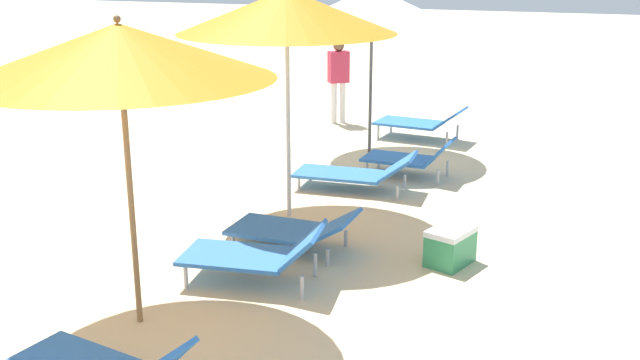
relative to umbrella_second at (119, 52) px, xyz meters
name	(u,v)px	position (x,y,z in m)	size (l,w,h in m)	color
umbrella_second	(119,52)	(0.00, 0.00, 0.00)	(2.45, 2.45, 2.60)	olive
lounger_second_shoreside	(256,254)	(0.60, 1.07, -2.01)	(1.43, 0.83, 0.60)	blue
umbrella_third	(287,12)	(0.15, 2.94, 0.10)	(2.49, 2.49, 2.72)	silver
lounger_third_shoreside	(357,172)	(0.58, 4.21, -2.07)	(1.63, 0.72, 0.54)	blue
lounger_third_inland	(294,229)	(0.62, 1.99, -2.08)	(1.36, 0.67, 0.46)	blue
umbrella_farthest	(372,4)	(0.16, 6.17, -0.02)	(2.32, 2.32, 2.62)	#4C4C51
lounger_farthest_shoreside	(421,122)	(0.73, 7.29, -2.01)	(1.52, 0.84, 0.58)	blue
lounger_farthest_inland	(410,157)	(1.10, 5.08, -2.03)	(1.27, 0.67, 0.58)	blue
person_walking_far	(338,74)	(-1.02, 8.02, -1.40)	(0.42, 0.39, 1.53)	silver
cooler_box	(450,246)	(2.25, 2.19, -2.12)	(0.49, 0.59, 0.38)	#338C59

